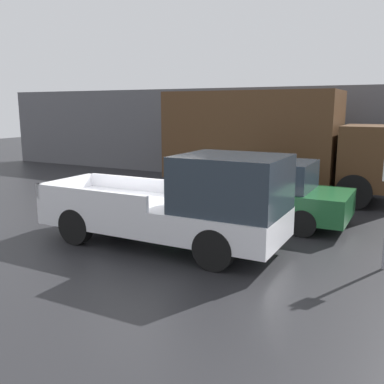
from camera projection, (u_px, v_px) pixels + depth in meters
The scene contains 6 objects.
ground_plane at pixel (139, 232), 10.50m from camera, with size 60.00×60.00×0.00m, color #232326.
building_wall at pixel (258, 134), 17.72m from camera, with size 28.00×0.15×3.81m.
pickup_truck at pixel (183, 205), 9.12m from camera, with size 5.48×1.93×2.09m.
car at pixel (257, 191), 11.40m from camera, with size 4.87×1.95×1.66m.
delivery_truck at pixel (267, 140), 14.80m from camera, with size 7.83×2.36×3.55m.
newspaper_box at pixel (181, 163), 19.30m from camera, with size 0.45×0.40×1.04m.
Camera 1 is at (5.85, -8.34, 3.02)m, focal length 40.00 mm.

